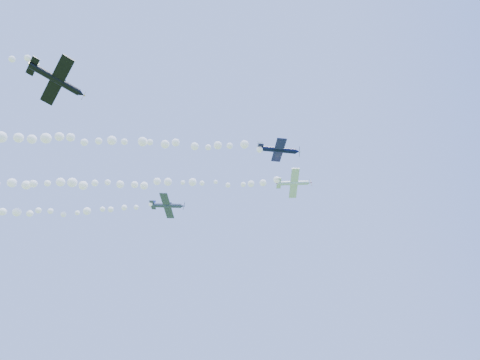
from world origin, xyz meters
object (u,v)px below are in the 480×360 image
(plane_navy, at_px, (278,150))
(plane_black, at_px, (57,80))
(plane_white, at_px, (294,183))
(plane_grey, at_px, (167,206))

(plane_navy, xyz_separation_m, plane_black, (-17.95, -30.74, -13.64))
(plane_white, relative_size, plane_grey, 1.03)
(plane_white, bearing_deg, plane_grey, 179.58)
(plane_white, xyz_separation_m, plane_grey, (-21.88, -6.85, -5.29))
(plane_white, height_order, plane_navy, plane_navy)
(plane_navy, bearing_deg, plane_white, 61.48)
(plane_white, distance_m, plane_black, 44.76)
(plane_white, xyz_separation_m, plane_black, (-18.95, -38.67, -12.22))
(plane_navy, relative_size, plane_grey, 1.16)
(plane_grey, bearing_deg, plane_black, -97.60)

